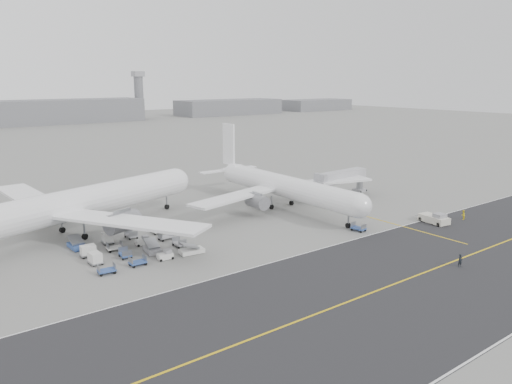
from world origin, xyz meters
TOP-DOWN VIEW (x-y plane):
  - ground at (0.00, 0.00)m, footprint 700.00×700.00m
  - taxiway at (5.02, -17.98)m, footprint 220.00×59.00m
  - horizon_buildings at (30.00, 260.00)m, footprint 520.00×28.00m
  - control_tower at (100.00, 265.00)m, footprint 7.00×7.00m
  - airliner_a at (-19.22, 28.20)m, footprint 53.00×51.94m
  - airliner_b at (21.44, 21.47)m, footprint 45.88×46.39m
  - pushback_tug at (36.48, -4.56)m, footprint 3.36×7.39m
  - jet_bridge at (39.33, 21.64)m, footprint 15.72×3.68m
  - gse_cluster at (-14.30, 14.67)m, footprint 21.67×20.96m
  - stray_dolly at (21.43, 0.62)m, footprint 1.77×2.62m
  - ground_crew_a at (19.79, -19.75)m, footprint 0.78×0.60m
  - ground_crew_b at (42.84, -6.47)m, footprint 1.04×0.89m

SIDE VIEW (x-z plane):
  - ground at x=0.00m, z-range 0.00..0.00m
  - horizon_buildings at x=30.00m, z-range -14.00..14.00m
  - gse_cluster at x=-14.30m, z-range -0.92..0.92m
  - stray_dolly at x=21.43m, z-range -0.76..0.76m
  - taxiway at x=5.02m, z-range -0.01..0.03m
  - pushback_tug at x=36.48m, z-range -0.19..1.90m
  - ground_crew_b at x=42.84m, z-range 0.00..1.86m
  - ground_crew_a at x=19.79m, z-range 0.00..1.92m
  - jet_bridge at x=39.33m, z-range 1.16..7.07m
  - airliner_b at x=21.44m, z-range -3.38..12.62m
  - airliner_a at x=-19.22m, z-range -3.99..14.86m
  - control_tower at x=100.00m, z-range 0.63..31.88m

